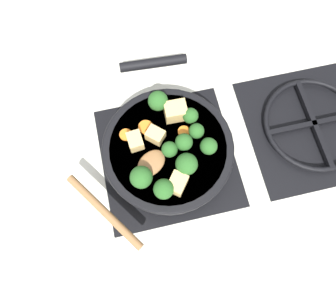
{
  "coord_description": "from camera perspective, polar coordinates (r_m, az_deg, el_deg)",
  "views": [
    {
      "loc": [
        0.23,
        -0.05,
        0.74
      ],
      "look_at": [
        0.0,
        0.0,
        0.08
      ],
      "focal_mm": 35.0,
      "sensor_mm": 36.0,
      "label": 1
    }
  ],
  "objects": [
    {
      "name": "broccoli_floret_north_edge",
      "position": [
        0.66,
        -0.76,
        -7.34
      ],
      "size": [
        0.04,
        0.04,
        0.05
      ],
      "color": "#709956",
      "rests_on": "skillet_pan"
    },
    {
      "name": "rear_burner_grate",
      "position": [
        0.87,
        23.85,
        3.56
      ],
      "size": [
        0.31,
        0.31,
        0.03
      ],
      "color": "black",
      "rests_on": "ground_plane"
    },
    {
      "name": "skillet_pan",
      "position": [
        0.73,
        -0.04,
        -0.35
      ],
      "size": [
        0.38,
        0.29,
        0.05
      ],
      "color": "black",
      "rests_on": "front_burner_grate"
    },
    {
      "name": "broccoli_floret_west_rim",
      "position": [
        0.71,
        3.92,
        5.44
      ],
      "size": [
        0.03,
        0.03,
        0.04
      ],
      "color": "#709956",
      "rests_on": "skillet_pan"
    },
    {
      "name": "broccoli_floret_small_inner",
      "position": [
        0.68,
        0.04,
        -0.49
      ],
      "size": [
        0.03,
        0.03,
        0.04
      ],
      "color": "#709956",
      "rests_on": "skillet_pan"
    },
    {
      "name": "tofu_cube_east_chunk",
      "position": [
        0.7,
        -2.21,
        2.06
      ],
      "size": [
        0.05,
        0.05,
        0.03
      ],
      "primitive_type": "cube",
      "rotation": [
        0.0,
        0.0,
        0.84
      ],
      "color": "#DBB770",
      "rests_on": "skillet_pan"
    },
    {
      "name": "tofu_cube_center_large",
      "position": [
        0.7,
        -5.74,
        1.04
      ],
      "size": [
        0.04,
        0.03,
        0.03
      ],
      "primitive_type": "cube",
      "rotation": [
        0.0,
        0.0,
        3.24
      ],
      "color": "#DBB770",
      "rests_on": "skillet_pan"
    },
    {
      "name": "broccoli_floret_east_rim",
      "position": [
        0.69,
        7.09,
        0.14
      ],
      "size": [
        0.04,
        0.04,
        0.04
      ],
      "color": "#709956",
      "rests_on": "skillet_pan"
    },
    {
      "name": "ground_plane",
      "position": [
        0.78,
        0.0,
        -1.84
      ],
      "size": [
        2.4,
        2.4,
        0.0
      ],
      "primitive_type": "plane",
      "color": "silver"
    },
    {
      "name": "broccoli_floret_south_cluster",
      "position": [
        0.72,
        -1.8,
        8.02
      ],
      "size": [
        0.04,
        0.04,
        0.05
      ],
      "color": "#709956",
      "rests_on": "skillet_pan"
    },
    {
      "name": "broccoli_floret_near_spoon",
      "position": [
        0.67,
        3.25,
        -2.99
      ],
      "size": [
        0.05,
        0.05,
        0.05
      ],
      "color": "#709956",
      "rests_on": "skillet_pan"
    },
    {
      "name": "carrot_slice_near_center",
      "position": [
        0.72,
        2.79,
        2.7
      ],
      "size": [
        0.03,
        0.03,
        0.01
      ],
      "primitive_type": "cylinder",
      "color": "orange",
      "rests_on": "skillet_pan"
    },
    {
      "name": "tofu_cube_near_handle",
      "position": [
        0.72,
        1.31,
        6.24
      ],
      "size": [
        0.04,
        0.05,
        0.04
      ],
      "primitive_type": "cube",
      "rotation": [
        0.0,
        0.0,
        4.69
      ],
      "color": "#DBB770",
      "rests_on": "skillet_pan"
    },
    {
      "name": "broccoli_floret_tall_stem",
      "position": [
        0.69,
        2.79,
        0.85
      ],
      "size": [
        0.04,
        0.04,
        0.04
      ],
      "color": "#709956",
      "rests_on": "skillet_pan"
    },
    {
      "name": "front_burner_grate",
      "position": [
        0.77,
        0.0,
        -1.57
      ],
      "size": [
        0.31,
        0.31,
        0.03
      ],
      "color": "black",
      "rests_on": "ground_plane"
    },
    {
      "name": "tofu_cube_west_chunk",
      "position": [
        0.67,
        1.85,
        -6.32
      ],
      "size": [
        0.05,
        0.05,
        0.03
      ],
      "primitive_type": "cube",
      "rotation": [
        0.0,
        0.0,
        5.62
      ],
      "color": "#DBB770",
      "rests_on": "skillet_pan"
    },
    {
      "name": "carrot_slice_orange_thin",
      "position": [
        0.72,
        -3.91,
        3.48
      ],
      "size": [
        0.03,
        0.03,
        0.01
      ],
      "primitive_type": "cylinder",
      "color": "orange",
      "rests_on": "skillet_pan"
    },
    {
      "name": "broccoli_floret_mid_floret",
      "position": [
        0.66,
        -4.68,
        -5.27
      ],
      "size": [
        0.05,
        0.05,
        0.05
      ],
      "color": "#709956",
      "rests_on": "skillet_pan"
    },
    {
      "name": "broccoli_floret_center_top",
      "position": [
        0.7,
        4.98,
        2.79
      ],
      "size": [
        0.03,
        0.03,
        0.04
      ],
      "color": "#709956",
      "rests_on": "skillet_pan"
    },
    {
      "name": "wooden_spoon",
      "position": [
        0.68,
        -7.21,
        -7.17
      ],
      "size": [
        0.21,
        0.22,
        0.02
      ],
      "color": "olive",
      "rests_on": "skillet_pan"
    },
    {
      "name": "carrot_slice_edge_slice",
      "position": [
        0.72,
        -7.37,
        2.14
      ],
      "size": [
        0.03,
        0.03,
        0.01
      ],
      "primitive_type": "cylinder",
      "color": "orange",
      "rests_on": "skillet_pan"
    }
  ]
}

